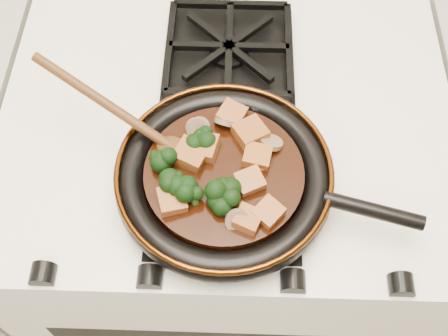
{
  "coord_description": "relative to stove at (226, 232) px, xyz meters",
  "views": [
    {
      "loc": [
        0.01,
        1.14,
        1.66
      ],
      "look_at": [
        -0.0,
        1.55,
        0.97
      ],
      "focal_mm": 45.0,
      "sensor_mm": 36.0,
      "label": 1
    }
  ],
  "objects": [
    {
      "name": "carrot_coin_4",
      "position": [
        0.04,
        -0.15,
        0.51
      ],
      "size": [
        0.03,
        0.03,
        0.02
      ],
      "primitive_type": "cylinder",
      "rotation": [
        -0.34,
        -0.31,
        0.0
      ],
      "color": "#C44405",
      "rests_on": "braising_sauce"
    },
    {
      "name": "tofu_cube_7",
      "position": [
        -0.03,
        -0.1,
        0.52
      ],
      "size": [
        0.05,
        0.05,
        0.03
      ],
      "primitive_type": "cube",
      "rotation": [
        -0.09,
        -0.05,
        1.32
      ],
      "color": "brown",
      "rests_on": "braising_sauce"
    },
    {
      "name": "braising_sauce",
      "position": [
        -0.0,
        -0.14,
        0.5
      ],
      "size": [
        0.23,
        0.23,
        0.02
      ],
      "primitive_type": "cylinder",
      "color": "black",
      "rests_on": "skillet"
    },
    {
      "name": "tofu_cube_0",
      "position": [
        0.01,
        -0.04,
        0.52
      ],
      "size": [
        0.05,
        0.05,
        0.03
      ],
      "primitive_type": "cube",
      "rotation": [
        0.09,
        -0.09,
        1.1
      ],
      "color": "brown",
      "rests_on": "braising_sauce"
    },
    {
      "name": "carrot_coin_1",
      "position": [
        -0.0,
        -0.18,
        0.51
      ],
      "size": [
        0.03,
        0.03,
        0.01
      ],
      "primitive_type": "cylinder",
      "rotation": [
        -0.04,
        -0.02,
        0.0
      ],
      "color": "#C44405",
      "rests_on": "braising_sauce"
    },
    {
      "name": "broccoli_floret_1",
      "position": [
        -0.04,
        -0.19,
        0.52
      ],
      "size": [
        0.07,
        0.07,
        0.06
      ],
      "primitive_type": null,
      "rotation": [
        0.01,
        0.06,
        1.71
      ],
      "color": "black",
      "rests_on": "braising_sauce"
    },
    {
      "name": "broccoli_floret_3",
      "position": [
        -0.09,
        -0.12,
        0.52
      ],
      "size": [
        0.09,
        0.08,
        0.08
      ],
      "primitive_type": null,
      "rotation": [
        -0.14,
        -0.24,
        0.34
      ],
      "color": "black",
      "rests_on": "braising_sauce"
    },
    {
      "name": "tofu_cube_1",
      "position": [
        -0.05,
        -0.11,
        0.52
      ],
      "size": [
        0.06,
        0.06,
        0.03
      ],
      "primitive_type": "cube",
      "rotation": [
        0.1,
        0.05,
        1.17
      ],
      "color": "brown",
      "rests_on": "braising_sauce"
    },
    {
      "name": "skillet",
      "position": [
        0.0,
        -0.14,
        0.49
      ],
      "size": [
        0.44,
        0.32,
        0.05
      ],
      "rotation": [
        0.0,
        0.0,
        -0.26
      ],
      "color": "black",
      "rests_on": "burner_grate_front"
    },
    {
      "name": "mushroom_slice_0",
      "position": [
        0.02,
        -0.22,
        0.52
      ],
      "size": [
        0.04,
        0.03,
        0.03
      ],
      "primitive_type": "cylinder",
      "rotation": [
        0.92,
        0.0,
        0.09
      ],
      "color": "#7C5D48",
      "rests_on": "braising_sauce"
    },
    {
      "name": "tofu_cube_6",
      "position": [
        0.03,
        -0.22,
        0.52
      ],
      "size": [
        0.05,
        0.05,
        0.02
      ],
      "primitive_type": "cube",
      "rotation": [
        0.04,
        0.06,
        1.17
      ],
      "color": "brown",
      "rests_on": "braising_sauce"
    },
    {
      "name": "mushroom_slice_3",
      "position": [
        0.07,
        -0.09,
        0.52
      ],
      "size": [
        0.05,
        0.05,
        0.02
      ],
      "primitive_type": "cylinder",
      "rotation": [
        0.45,
        0.0,
        2.62
      ],
      "color": "#7C5D48",
      "rests_on": "braising_sauce"
    },
    {
      "name": "tofu_cube_4",
      "position": [
        0.06,
        -0.2,
        0.52
      ],
      "size": [
        0.05,
        0.05,
        0.02
      ],
      "primitive_type": "cube",
      "rotation": [
        0.07,
        -0.06,
        0.85
      ],
      "color": "brown",
      "rests_on": "braising_sauce"
    },
    {
      "name": "burner_grate_front",
      "position": [
        0.0,
        -0.14,
        0.46
      ],
      "size": [
        0.23,
        0.23,
        0.03
      ],
      "primitive_type": null,
      "color": "black",
      "rests_on": "stove"
    },
    {
      "name": "broccoli_floret_4",
      "position": [
        -0.0,
        -0.18,
        0.52
      ],
      "size": [
        0.07,
        0.07,
        0.07
      ],
      "primitive_type": null,
      "rotation": [
        0.21,
        0.16,
        1.6
      ],
      "color": "black",
      "rests_on": "braising_sauce"
    },
    {
      "name": "wooden_spoon",
      "position": [
        -0.13,
        -0.07,
        0.54
      ],
      "size": [
        0.15,
        0.09,
        0.24
      ],
      "rotation": [
        0.0,
        0.0,
        2.67
      ],
      "color": "#4E2B10",
      "rests_on": "braising_sauce"
    },
    {
      "name": "tofu_cube_3",
      "position": [
        -0.07,
        -0.19,
        0.52
      ],
      "size": [
        0.05,
        0.05,
        0.02
      ],
      "primitive_type": "cube",
      "rotation": [
        0.04,
        0.08,
        0.29
      ],
      "color": "brown",
      "rests_on": "braising_sauce"
    },
    {
      "name": "stove",
      "position": [
        0.0,
        0.0,
        0.0
      ],
      "size": [
        0.76,
        0.6,
        0.9
      ],
      "primitive_type": "cube",
      "color": "white",
      "rests_on": "ground"
    },
    {
      "name": "broccoli_floret_0",
      "position": [
        -0.07,
        -0.17,
        0.52
      ],
      "size": [
        0.06,
        0.07,
        0.06
      ],
      "primitive_type": null,
      "rotation": [
        -0.02,
        -0.09,
        1.5
      ],
      "color": "black",
      "rests_on": "braising_sauce"
    },
    {
      "name": "carrot_coin_0",
      "position": [
        0.05,
        -0.12,
        0.51
      ],
      "size": [
        0.03,
        0.03,
        0.01
      ],
      "primitive_type": "cylinder",
      "rotation": [
        0.09,
        -0.08,
        0.0
      ],
      "color": "#C44405",
      "rests_on": "braising_sauce"
    },
    {
      "name": "tofu_cube_5",
      "position": [
        0.05,
        -0.11,
        0.52
      ],
      "size": [
        0.05,
        0.04,
        0.02
      ],
      "primitive_type": "cube",
      "rotation": [
        -0.02,
        -0.05,
        2.95
      ],
      "color": "brown",
      "rests_on": "braising_sauce"
    },
    {
      "name": "tofu_cube_8",
      "position": [
        0.04,
        -0.16,
        0.52
      ],
      "size": [
        0.05,
        0.05,
        0.03
      ],
      "primitive_type": "cube",
      "rotation": [
        0.12,
        -0.08,
        0.43
      ],
      "color": "brown",
      "rests_on": "braising_sauce"
    },
    {
      "name": "burner_grate_back",
      "position": [
        0.0,
        0.14,
        0.46
      ],
      "size": [
        0.23,
        0.23,
        0.03
      ],
      "primitive_type": null,
      "color": "black",
      "rests_on": "stove"
    },
    {
      "name": "broccoli_floret_2",
      "position": [
        -0.04,
        -0.09,
        0.52
      ],
      "size": [
        0.09,
        0.09,
        0.05
      ],
      "primitive_type": null,
      "rotation": [
        0.02,
        0.06,
        0.79
      ],
      "color": "black",
      "rests_on": "braising_sauce"
    },
    {
      "name": "broccoli_floret_5",
      "position": [
        0.0,
        -0.18,
        0.52
      ],
      "size": [
        0.07,
        0.07,
        0.07
      ],
      "primitive_type": null,
      "rotation": [
        -0.22,
        -0.21,
        3.08
      ],
      "color": "black",
      "rests_on": "braising_sauce"
    },
    {
      "name": "tofu_cube_2",
      "position": [
        0.04,
        -0.07,
        0.52
      ],
      "size": [
        0.06,
        0.06,
        0.03
      ],
      "primitive_type": "cube",
      "rotation": [
        0.02,
        0.04,
        2.13
      ],
      "color": "brown",
      "rests_on": "braising_sauce"
    },
    {
      "name": "mushroom_slice_2",
      "position": [
        -0.04,
        -0.06,
        0.52
      ],
      "size": [
        0.04,
        0.04,
        0.03
      ],
      "primitive_type": "cylinder",
      "rotation": [
        0.71,
        0.0,
        0.33
      ],
      "color": "#7C5D48",
      "rests_on": "braising_sauce"
    },
    {
      "name": "carrot_coin_2",
      "position": [
        -0.05,
        -0.11,
        0.51
      ],
      "size": [
        0.03,
        0.03,
        0.03
      ],
      "primitive_type": "cylinder",
      "rotation": [
        0.31,
        -0.35,
        0.0
      ],
      "color": "#C44405",
      "rests_on": "braising_sauce"
    },
    {
      "name": "carrot_coin_3",
      "position": [
        -0.08,
        -0.11,
        0.51
      ],
      "size": [
        0.03,
        0.03,
        0.01
      ],
      "primitive_type": "cylinder",
      "rotation": [
        -0.0,
        -0.19,
        0.0
      ],
      "color": "#C44405",
      "rests_on": "braising_sauce"
    },
    {
      "name": "mushroom_slice_4",
      "position": [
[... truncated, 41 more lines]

